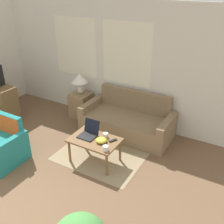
{
  "coord_description": "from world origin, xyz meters",
  "views": [
    {
      "loc": [
        2.96,
        -0.63,
        2.93
      ],
      "look_at": [
        0.83,
        3.08,
        0.75
      ],
      "focal_mm": 42.0,
      "sensor_mm": 36.0,
      "label": 1
    }
  ],
  "objects_px": {
    "armchair": "(0,147)",
    "snack_bowl": "(101,140)",
    "coffee_table": "(95,142)",
    "cup_navy": "(106,148)",
    "cup_white": "(106,135)",
    "tv_remote": "(113,140)",
    "laptop": "(89,132)",
    "couch": "(128,121)",
    "cup_yellow": "(86,128)",
    "table_lamp": "(80,80)"
  },
  "relations": [
    {
      "from": "table_lamp",
      "to": "snack_bowl",
      "type": "bearing_deg",
      "value": -43.55
    },
    {
      "from": "coffee_table",
      "to": "cup_yellow",
      "type": "height_order",
      "value": "cup_yellow"
    },
    {
      "from": "couch",
      "to": "coffee_table",
      "type": "height_order",
      "value": "couch"
    },
    {
      "from": "cup_white",
      "to": "laptop",
      "type": "bearing_deg",
      "value": -161.26
    },
    {
      "from": "cup_navy",
      "to": "tv_remote",
      "type": "bearing_deg",
      "value": 96.16
    },
    {
      "from": "cup_yellow",
      "to": "snack_bowl",
      "type": "distance_m",
      "value": 0.51
    },
    {
      "from": "snack_bowl",
      "to": "cup_yellow",
      "type": "bearing_deg",
      "value": 154.9
    },
    {
      "from": "table_lamp",
      "to": "laptop",
      "type": "relative_size",
      "value": 1.5
    },
    {
      "from": "snack_bowl",
      "to": "tv_remote",
      "type": "distance_m",
      "value": 0.2
    },
    {
      "from": "couch",
      "to": "snack_bowl",
      "type": "distance_m",
      "value": 1.22
    },
    {
      "from": "armchair",
      "to": "snack_bowl",
      "type": "relative_size",
      "value": 4.37
    },
    {
      "from": "tv_remote",
      "to": "couch",
      "type": "bearing_deg",
      "value": 102.63
    },
    {
      "from": "cup_white",
      "to": "table_lamp",
      "type": "bearing_deg",
      "value": 140.01
    },
    {
      "from": "armchair",
      "to": "cup_white",
      "type": "relative_size",
      "value": 9.2
    },
    {
      "from": "couch",
      "to": "tv_remote",
      "type": "relative_size",
      "value": 12.19
    },
    {
      "from": "cup_navy",
      "to": "tv_remote",
      "type": "height_order",
      "value": "cup_navy"
    },
    {
      "from": "couch",
      "to": "snack_bowl",
      "type": "xyz_separation_m",
      "value": [
        0.08,
        -1.19,
        0.23
      ]
    },
    {
      "from": "table_lamp",
      "to": "laptop",
      "type": "bearing_deg",
      "value": -48.9
    },
    {
      "from": "table_lamp",
      "to": "armchair",
      "type": "bearing_deg",
      "value": -97.16
    },
    {
      "from": "armchair",
      "to": "cup_navy",
      "type": "height_order",
      "value": "armchair"
    },
    {
      "from": "snack_bowl",
      "to": "cup_white",
      "type": "bearing_deg",
      "value": 96.59
    },
    {
      "from": "coffee_table",
      "to": "cup_white",
      "type": "xyz_separation_m",
      "value": [
        0.13,
        0.16,
        0.1
      ]
    },
    {
      "from": "cup_white",
      "to": "tv_remote",
      "type": "height_order",
      "value": "cup_white"
    },
    {
      "from": "coffee_table",
      "to": "cup_navy",
      "type": "xyz_separation_m",
      "value": [
        0.33,
        -0.18,
        0.1
      ]
    },
    {
      "from": "cup_navy",
      "to": "cup_yellow",
      "type": "height_order",
      "value": "cup_navy"
    },
    {
      "from": "armchair",
      "to": "snack_bowl",
      "type": "distance_m",
      "value": 1.84
    },
    {
      "from": "cup_white",
      "to": "tv_remote",
      "type": "distance_m",
      "value": 0.18
    },
    {
      "from": "table_lamp",
      "to": "coffee_table",
      "type": "xyz_separation_m",
      "value": [
        1.24,
        -1.3,
        -0.51
      ]
    },
    {
      "from": "couch",
      "to": "armchair",
      "type": "relative_size",
      "value": 2.21
    },
    {
      "from": "table_lamp",
      "to": "tv_remote",
      "type": "relative_size",
      "value": 3.1
    },
    {
      "from": "table_lamp",
      "to": "cup_yellow",
      "type": "distance_m",
      "value": 1.5
    },
    {
      "from": "coffee_table",
      "to": "laptop",
      "type": "bearing_deg",
      "value": 158.1
    },
    {
      "from": "cup_navy",
      "to": "tv_remote",
      "type": "relative_size",
      "value": 0.63
    },
    {
      "from": "armchair",
      "to": "cup_navy",
      "type": "bearing_deg",
      "value": 18.33
    },
    {
      "from": "laptop",
      "to": "cup_navy",
      "type": "xyz_separation_m",
      "value": [
        0.49,
        -0.25,
        -0.02
      ]
    },
    {
      "from": "cup_navy",
      "to": "couch",
      "type": "bearing_deg",
      "value": 101.25
    },
    {
      "from": "laptop",
      "to": "cup_navy",
      "type": "distance_m",
      "value": 0.55
    },
    {
      "from": "coffee_table",
      "to": "tv_remote",
      "type": "xyz_separation_m",
      "value": [
        0.3,
        0.11,
        0.07
      ]
    },
    {
      "from": "laptop",
      "to": "couch",
      "type": "bearing_deg",
      "value": 78.96
    },
    {
      "from": "cup_yellow",
      "to": "cup_navy",
      "type": "bearing_deg",
      "value": -30.9
    },
    {
      "from": "couch",
      "to": "cup_navy",
      "type": "relative_size",
      "value": 19.29
    },
    {
      "from": "couch",
      "to": "tv_remote",
      "type": "xyz_separation_m",
      "value": [
        0.24,
        -1.06,
        0.21
      ]
    },
    {
      "from": "cup_yellow",
      "to": "tv_remote",
      "type": "height_order",
      "value": "cup_yellow"
    },
    {
      "from": "couch",
      "to": "tv_remote",
      "type": "height_order",
      "value": "couch"
    },
    {
      "from": "coffee_table",
      "to": "cup_navy",
      "type": "relative_size",
      "value": 8.91
    },
    {
      "from": "armchair",
      "to": "cup_yellow",
      "type": "height_order",
      "value": "armchair"
    },
    {
      "from": "couch",
      "to": "cup_white",
      "type": "distance_m",
      "value": 1.05
    },
    {
      "from": "armchair",
      "to": "cup_navy",
      "type": "xyz_separation_m",
      "value": [
        1.83,
        0.61,
        0.23
      ]
    },
    {
      "from": "armchair",
      "to": "tv_remote",
      "type": "distance_m",
      "value": 2.03
    },
    {
      "from": "armchair",
      "to": "laptop",
      "type": "relative_size",
      "value": 2.66
    }
  ]
}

